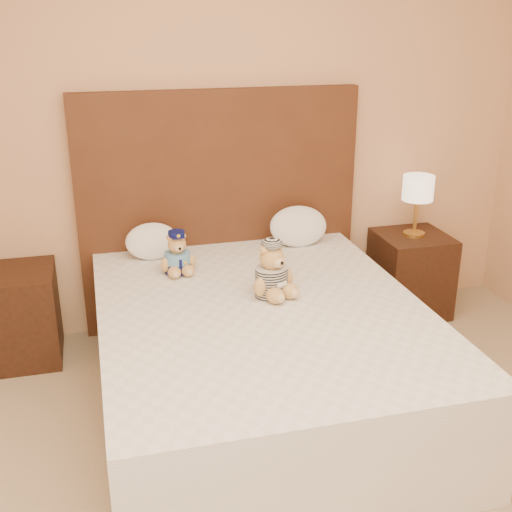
# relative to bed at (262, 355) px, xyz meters

# --- Properties ---
(room_walls) EXTENTS (4.04, 4.52, 2.72)m
(room_walls) POSITION_rel_bed_xyz_m (0.00, -0.74, 1.53)
(room_walls) COLOR tan
(room_walls) RESTS_ON ground
(bed) EXTENTS (1.60, 2.00, 0.55)m
(bed) POSITION_rel_bed_xyz_m (0.00, 0.00, 0.00)
(bed) COLOR white
(bed) RESTS_ON ground
(headboard) EXTENTS (1.75, 0.08, 1.50)m
(headboard) POSITION_rel_bed_xyz_m (0.00, 1.01, 0.47)
(headboard) COLOR #482715
(headboard) RESTS_ON ground
(nightstand_left) EXTENTS (0.45, 0.45, 0.55)m
(nightstand_left) POSITION_rel_bed_xyz_m (-1.25, 0.80, -0.00)
(nightstand_left) COLOR #331A10
(nightstand_left) RESTS_ON ground
(nightstand_right) EXTENTS (0.45, 0.45, 0.55)m
(nightstand_right) POSITION_rel_bed_xyz_m (1.25, 0.80, -0.00)
(nightstand_right) COLOR #331A10
(nightstand_right) RESTS_ON ground
(lamp) EXTENTS (0.20, 0.20, 0.40)m
(lamp) POSITION_rel_bed_xyz_m (1.25, 0.80, 0.57)
(lamp) COLOR gold
(lamp) RESTS_ON nightstand_right
(teddy_police) EXTENTS (0.23, 0.23, 0.24)m
(teddy_police) POSITION_rel_bed_xyz_m (-0.34, 0.55, 0.40)
(teddy_police) COLOR #B27645
(teddy_police) RESTS_ON bed
(teddy_prisoner) EXTENTS (0.34, 0.33, 0.29)m
(teddy_prisoner) POSITION_rel_bed_xyz_m (0.08, 0.12, 0.42)
(teddy_prisoner) COLOR #B27645
(teddy_prisoner) RESTS_ON bed
(pillow_left) EXTENTS (0.32, 0.20, 0.22)m
(pillow_left) POSITION_rel_bed_xyz_m (-0.45, 0.83, 0.39)
(pillow_left) COLOR white
(pillow_left) RESTS_ON bed
(pillow_right) EXTENTS (0.37, 0.24, 0.26)m
(pillow_right) POSITION_rel_bed_xyz_m (0.46, 0.83, 0.41)
(pillow_right) COLOR white
(pillow_right) RESTS_ON bed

